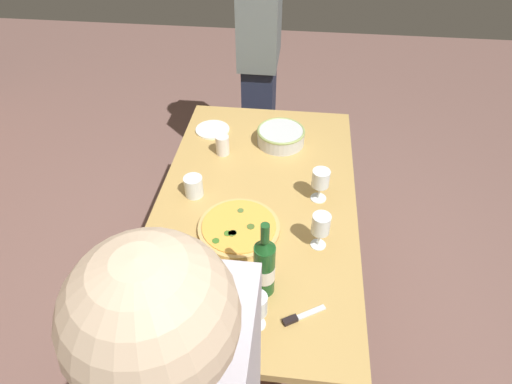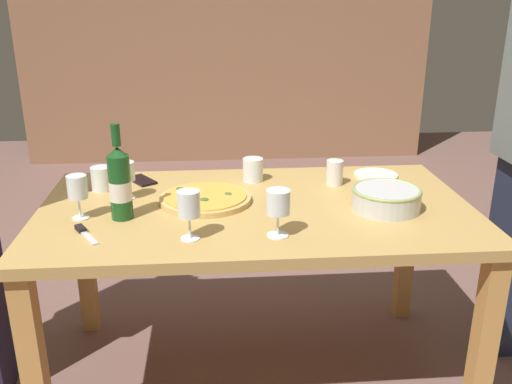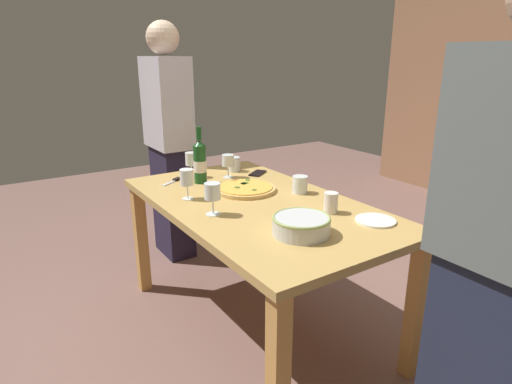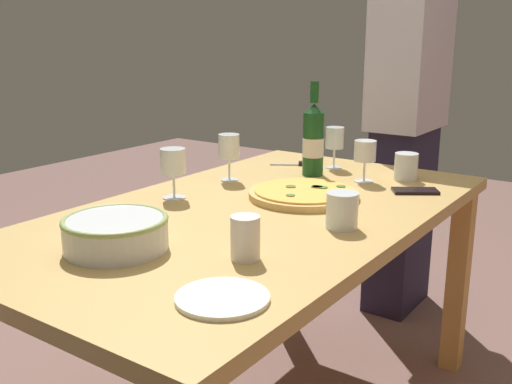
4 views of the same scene
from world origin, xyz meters
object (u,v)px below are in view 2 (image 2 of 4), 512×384
object	(u,v)px
dining_table	(256,228)
cell_phone	(142,180)
pizza	(205,199)
cup_ceramic	(253,170)
wine_glass_near_pizza	(77,188)
wine_glass_by_bottle	(189,206)
cup_amber	(335,173)
side_plate	(376,175)
cup_spare	(101,179)
serving_bowl	(386,198)
wine_glass_far_left	(278,203)
wine_bottle	(120,183)
wine_glass_far_right	(125,172)
pizza_knife	(84,232)

from	to	relation	value
dining_table	cell_phone	bearing A→B (deg)	145.45
pizza	cup_ceramic	size ratio (longest dim) A/B	3.57
pizza	cell_phone	bearing A→B (deg)	135.42
cup_ceramic	wine_glass_near_pizza	bearing A→B (deg)	-150.37
wine_glass_by_bottle	cup_amber	bearing A→B (deg)	40.46
side_plate	dining_table	bearing A→B (deg)	-150.80
cup_amber	cup_ceramic	world-z (taller)	cup_amber
cup_amber	cell_phone	bearing A→B (deg)	172.66
cell_phone	wine_glass_by_bottle	bearing A→B (deg)	-103.95
cup_ceramic	cup_spare	distance (m)	0.61
dining_table	serving_bowl	world-z (taller)	serving_bowl
serving_bowl	wine_glass_far_left	bearing A→B (deg)	-154.31
side_plate	cell_phone	xyz separation A→B (m)	(-1.00, 0.01, 0.00)
cup_spare	wine_glass_near_pizza	bearing A→B (deg)	-94.62
wine_glass_by_bottle	wine_bottle	bearing A→B (deg)	140.79
wine_glass_near_pizza	wine_glass_by_bottle	distance (m)	0.44
wine_glass_by_bottle	cup_amber	xyz separation A→B (m)	(0.58, 0.49, -0.06)
pizza	wine_bottle	xyz separation A→B (m)	(-0.29, -0.13, 0.12)
wine_glass_near_pizza	cup_spare	size ratio (longest dim) A/B	1.66
wine_bottle	cup_spare	size ratio (longest dim) A/B	3.55
dining_table	cup_amber	distance (m)	0.43
wine_glass_far_left	cup_ceramic	bearing A→B (deg)	93.75
pizza	wine_bottle	world-z (taller)	wine_bottle
dining_table	wine_glass_far_right	distance (m)	0.54
cup_amber	cell_phone	size ratio (longest dim) A/B	0.71
dining_table	pizza_knife	xyz separation A→B (m)	(-0.58, -0.22, 0.10)
serving_bowl	wine_glass_by_bottle	distance (m)	0.74
pizza	wine_bottle	size ratio (longest dim) A/B	1.02
wine_glass_by_bottle	cell_phone	bearing A→B (deg)	110.17
dining_table	wine_bottle	world-z (taller)	wine_bottle
cell_phone	cup_spare	bearing A→B (deg)	178.01
serving_bowl	wine_glass_by_bottle	bearing A→B (deg)	-163.87
wine_bottle	wine_glass_far_right	bearing A→B (deg)	93.56
wine_glass_far_right	cup_spare	distance (m)	0.16
dining_table	wine_glass_by_bottle	bearing A→B (deg)	-130.01
wine_glass_near_pizza	cup_amber	distance (m)	1.01
dining_table	wine_bottle	distance (m)	0.53
wine_bottle	pizza	bearing A→B (deg)	24.98
wine_bottle	wine_glass_far_left	bearing A→B (deg)	-20.40
cell_phone	pizza_knife	size ratio (longest dim) A/B	0.94
dining_table	serving_bowl	bearing A→B (deg)	-9.38
wine_bottle	cell_phone	xyz separation A→B (m)	(0.02, 0.40, -0.13)
cup_amber	pizza_knife	size ratio (longest dim) A/B	0.67
pizza	cup_ceramic	bearing A→B (deg)	49.82
wine_glass_near_pizza	cup_ceramic	world-z (taller)	wine_glass_near_pizza
serving_bowl	cup_spare	bearing A→B (deg)	164.41
dining_table	wine_glass_near_pizza	bearing A→B (deg)	-173.09
dining_table	pizza	distance (m)	0.22
serving_bowl	wine_glass_far_right	world-z (taller)	wine_glass_far_right
wine_bottle	cup_amber	world-z (taller)	wine_bottle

